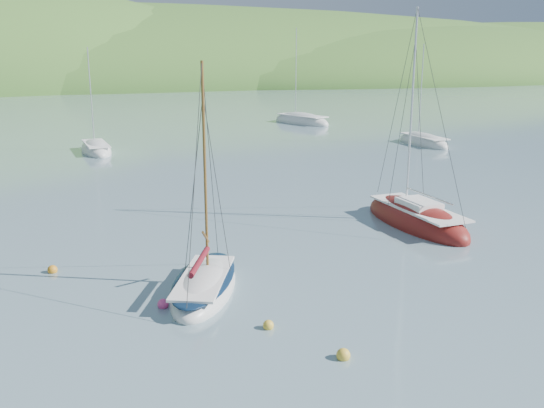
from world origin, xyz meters
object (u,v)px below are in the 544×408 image
object	(u,v)px
distant_sloop_b	(301,122)
daysailer_white	(204,286)
sloop_red	(416,221)
distant_sloop_a	(96,150)
distant_sloop_d	(423,143)

from	to	relation	value
distant_sloop_b	daysailer_white	bearing A→B (deg)	-138.76
sloop_red	distant_sloop_b	world-z (taller)	distant_sloop_b
distant_sloop_a	distant_sloop_d	bearing A→B (deg)	-15.48
distant_sloop_b	distant_sloop_d	world-z (taller)	distant_sloop_b
daysailer_white	distant_sloop_d	world-z (taller)	distant_sloop_d
daysailer_white	distant_sloop_b	bearing A→B (deg)	88.68
distant_sloop_a	distant_sloop_b	bearing A→B (deg)	23.51
daysailer_white	distant_sloop_b	size ratio (longest dim) A/B	0.75
daysailer_white	distant_sloop_a	size ratio (longest dim) A/B	0.94
distant_sloop_a	distant_sloop_b	distance (m)	30.44
daysailer_white	sloop_red	size ratio (longest dim) A/B	0.77
distant_sloop_b	distant_sloop_d	bearing A→B (deg)	-98.44
distant_sloop_a	distant_sloop_d	distance (m)	32.72
distant_sloop_b	distant_sloop_d	xyz separation A→B (m)	(5.61, -20.43, -0.03)
daysailer_white	distant_sloop_b	xyz separation A→B (m)	(23.92, 51.39, -0.01)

